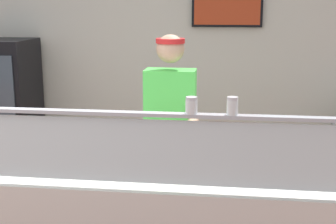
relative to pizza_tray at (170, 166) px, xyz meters
name	(u,v)px	position (x,y,z in m)	size (l,w,h in m)	color
shop_rear_unit	(194,63)	(-0.02, 2.22, 0.39)	(6.68, 0.13, 2.70)	beige
sneeze_guard	(156,142)	(-0.03, -0.37, 0.27)	(2.11, 0.06, 0.45)	#B2B5BC
pizza_tray	(170,166)	(0.00, 0.00, 0.00)	(0.47, 0.47, 0.04)	#9EA0A8
pizza_server	(163,163)	(-0.04, -0.02, 0.02)	(0.07, 0.28, 0.01)	#ADAFB7
parmesan_shaker	(191,106)	(0.17, -0.37, 0.47)	(0.07, 0.07, 0.09)	white
pepper_flake_shaker	(232,107)	(0.38, -0.37, 0.48)	(0.06, 0.06, 0.10)	white
worker_figure	(171,134)	(-0.07, 0.63, 0.04)	(0.41, 0.50, 1.76)	#23232D
drink_fridge	(2,116)	(-2.02, 1.78, -0.16)	(0.71, 0.62, 1.62)	black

